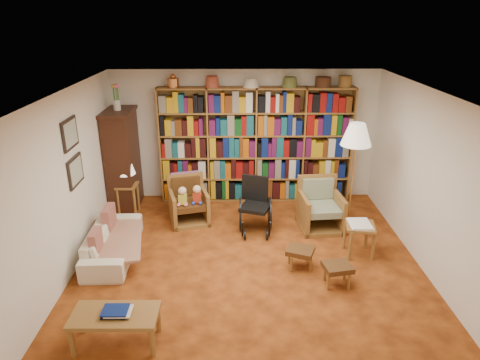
{
  "coord_description": "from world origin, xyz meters",
  "views": [
    {
      "loc": [
        -0.21,
        -5.45,
        3.47
      ],
      "look_at": [
        -0.12,
        0.6,
        1.08
      ],
      "focal_mm": 32.0,
      "sensor_mm": 36.0,
      "label": 1
    }
  ],
  "objects_px": {
    "armchair_sage": "(320,208)",
    "footstool_b": "(337,268)",
    "side_table_papers": "(360,230)",
    "armchair_leather": "(189,202)",
    "wheelchair": "(255,206)",
    "side_table_lamp": "(128,193)",
    "footstool_a": "(300,252)",
    "floor_lamp": "(356,139)",
    "sofa": "(113,242)",
    "coffee_table": "(115,317)"
  },
  "relations": [
    {
      "from": "side_table_lamp",
      "to": "footstool_b",
      "type": "xyz_separation_m",
      "value": [
        3.32,
        -2.28,
        -0.15
      ]
    },
    {
      "from": "footstool_a",
      "to": "side_table_papers",
      "type": "bearing_deg",
      "value": 21.06
    },
    {
      "from": "side_table_lamp",
      "to": "floor_lamp",
      "type": "relative_size",
      "value": 0.31
    },
    {
      "from": "armchair_leather",
      "to": "floor_lamp",
      "type": "bearing_deg",
      "value": -7.78
    },
    {
      "from": "armchair_sage",
      "to": "coffee_table",
      "type": "relative_size",
      "value": 0.9
    },
    {
      "from": "side_table_lamp",
      "to": "wheelchair",
      "type": "bearing_deg",
      "value": -15.9
    },
    {
      "from": "coffee_table",
      "to": "armchair_leather",
      "type": "bearing_deg",
      "value": 80.46
    },
    {
      "from": "side_table_lamp",
      "to": "side_table_papers",
      "type": "relative_size",
      "value": 1.07
    },
    {
      "from": "armchair_sage",
      "to": "footstool_a",
      "type": "xyz_separation_m",
      "value": [
        -0.52,
        -1.31,
        -0.07
      ]
    },
    {
      "from": "side_table_lamp",
      "to": "footstool_a",
      "type": "height_order",
      "value": "side_table_lamp"
    },
    {
      "from": "footstool_b",
      "to": "sofa",
      "type": "bearing_deg",
      "value": 166.0
    },
    {
      "from": "floor_lamp",
      "to": "side_table_papers",
      "type": "height_order",
      "value": "floor_lamp"
    },
    {
      "from": "floor_lamp",
      "to": "footstool_a",
      "type": "xyz_separation_m",
      "value": [
        -0.99,
        -1.2,
        -1.34
      ]
    },
    {
      "from": "side_table_lamp",
      "to": "side_table_papers",
      "type": "height_order",
      "value": "side_table_lamp"
    },
    {
      "from": "side_table_lamp",
      "to": "side_table_papers",
      "type": "distance_m",
      "value": 4.11
    },
    {
      "from": "side_table_lamp",
      "to": "footstool_b",
      "type": "relative_size",
      "value": 1.35
    },
    {
      "from": "armchair_leather",
      "to": "side_table_papers",
      "type": "xyz_separation_m",
      "value": [
        2.68,
        -1.21,
        0.07
      ]
    },
    {
      "from": "armchair_leather",
      "to": "footstool_b",
      "type": "bearing_deg",
      "value": -42.49
    },
    {
      "from": "armchair_leather",
      "to": "armchair_sage",
      "type": "height_order",
      "value": "armchair_sage"
    },
    {
      "from": "armchair_sage",
      "to": "coffee_table",
      "type": "bearing_deg",
      "value": -134.73
    },
    {
      "from": "armchair_sage",
      "to": "floor_lamp",
      "type": "distance_m",
      "value": 1.35
    },
    {
      "from": "armchair_sage",
      "to": "footstool_b",
      "type": "xyz_separation_m",
      "value": [
        -0.08,
        -1.73,
        -0.07
      ]
    },
    {
      "from": "armchair_sage",
      "to": "footstool_b",
      "type": "relative_size",
      "value": 2.04
    },
    {
      "from": "side_table_lamp",
      "to": "footstool_b",
      "type": "bearing_deg",
      "value": -34.42
    },
    {
      "from": "floor_lamp",
      "to": "footstool_b",
      "type": "xyz_separation_m",
      "value": [
        -0.55,
        -1.62,
        -1.34
      ]
    },
    {
      "from": "footstool_a",
      "to": "coffee_table",
      "type": "xyz_separation_m",
      "value": [
        -2.25,
        -1.49,
        0.09
      ]
    },
    {
      "from": "floor_lamp",
      "to": "coffee_table",
      "type": "relative_size",
      "value": 1.94
    },
    {
      "from": "sofa",
      "to": "side_table_lamp",
      "type": "bearing_deg",
      "value": 2.25
    },
    {
      "from": "footstool_b",
      "to": "coffee_table",
      "type": "distance_m",
      "value": 2.9
    },
    {
      "from": "side_table_lamp",
      "to": "wheelchair",
      "type": "relative_size",
      "value": 0.61
    },
    {
      "from": "armchair_sage",
      "to": "wheelchair",
      "type": "xyz_separation_m",
      "value": [
        -1.11,
        -0.11,
        0.09
      ]
    },
    {
      "from": "side_table_papers",
      "to": "footstool_b",
      "type": "height_order",
      "value": "side_table_papers"
    },
    {
      "from": "wheelchair",
      "to": "footstool_a",
      "type": "bearing_deg",
      "value": -63.71
    },
    {
      "from": "side_table_lamp",
      "to": "armchair_leather",
      "type": "xyz_separation_m",
      "value": [
        1.14,
        -0.28,
        -0.07
      ]
    },
    {
      "from": "wheelchair",
      "to": "armchair_leather",
      "type": "bearing_deg",
      "value": 162.0
    },
    {
      "from": "side_table_lamp",
      "to": "footstool_a",
      "type": "bearing_deg",
      "value": -32.74
    },
    {
      "from": "footstool_a",
      "to": "footstool_b",
      "type": "relative_size",
      "value": 1.09
    },
    {
      "from": "sofa",
      "to": "armchair_sage",
      "type": "relative_size",
      "value": 1.84
    },
    {
      "from": "side_table_lamp",
      "to": "armchair_leather",
      "type": "height_order",
      "value": "armchair_leather"
    },
    {
      "from": "footstool_b",
      "to": "armchair_leather",
      "type": "bearing_deg",
      "value": 137.51
    },
    {
      "from": "sofa",
      "to": "footstool_a",
      "type": "height_order",
      "value": "sofa"
    },
    {
      "from": "wheelchair",
      "to": "footstool_b",
      "type": "relative_size",
      "value": 2.2
    },
    {
      "from": "coffee_table",
      "to": "floor_lamp",
      "type": "bearing_deg",
      "value": 39.65
    },
    {
      "from": "sofa",
      "to": "wheelchair",
      "type": "relative_size",
      "value": 1.7
    },
    {
      "from": "floor_lamp",
      "to": "footstool_b",
      "type": "bearing_deg",
      "value": -108.81
    },
    {
      "from": "side_table_papers",
      "to": "footstool_a",
      "type": "distance_m",
      "value": 1.02
    },
    {
      "from": "footstool_a",
      "to": "floor_lamp",
      "type": "bearing_deg",
      "value": 50.38
    },
    {
      "from": "sofa",
      "to": "side_table_lamp",
      "type": "distance_m",
      "value": 1.49
    },
    {
      "from": "footstool_b",
      "to": "coffee_table",
      "type": "xyz_separation_m",
      "value": [
        -2.7,
        -1.07,
        0.09
      ]
    },
    {
      "from": "side_table_lamp",
      "to": "coffee_table",
      "type": "height_order",
      "value": "side_table_lamp"
    }
  ]
}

